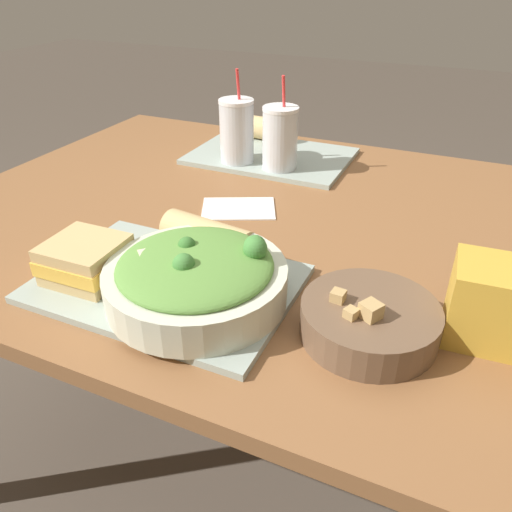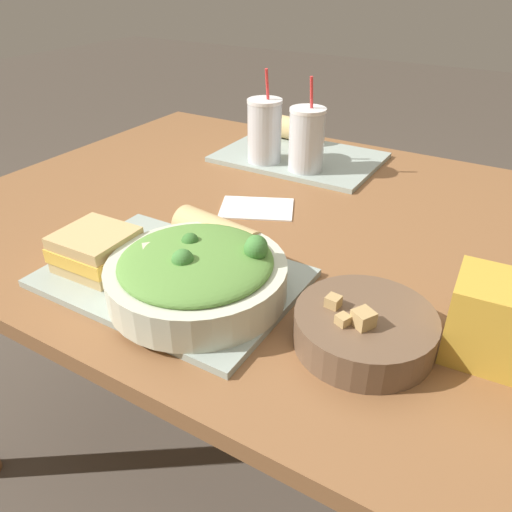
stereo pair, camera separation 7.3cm
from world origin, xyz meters
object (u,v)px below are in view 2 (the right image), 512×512
baguette_near (218,235)px  baguette_far (297,129)px  soup_bowl (364,328)px  drink_cup_red (306,141)px  sandwich_near (97,250)px  drink_cup_dark (265,133)px  salad_bowl (197,273)px  chip_bag (512,325)px  napkin_folded (258,207)px

baguette_near → baguette_far: size_ratio=1.37×
soup_bowl → drink_cup_red: 0.63m
sandwich_near → drink_cup_dark: bearing=89.8°
salad_bowl → sandwich_near: size_ratio=2.24×
salad_bowl → soup_bowl: (0.25, 0.03, -0.02)m
sandwich_near → chip_bag: 0.63m
salad_bowl → napkin_folded: 0.35m
salad_bowl → soup_bowl: salad_bowl is taller
salad_bowl → drink_cup_dark: size_ratio=1.21×
baguette_far → drink_cup_dark: size_ratio=0.56×
soup_bowl → baguette_far: (-0.46, 0.71, 0.02)m
chip_bag → salad_bowl: bearing=-170.4°
chip_bag → napkin_folded: size_ratio=0.86×
baguette_near → drink_cup_dark: bearing=28.0°
salad_bowl → drink_cup_red: size_ratio=1.24×
soup_bowl → sandwich_near: size_ratio=1.58×
baguette_near → chip_bag: chip_bag is taller
napkin_folded → soup_bowl: bearing=-40.6°
salad_bowl → chip_bag: (0.42, 0.10, 0.01)m
salad_bowl → napkin_folded: bearing=105.3°
baguette_near → napkin_folded: baguette_near is taller
sandwich_near → baguette_near: size_ratio=0.71×
salad_bowl → sandwich_near: 0.19m
drink_cup_red → soup_bowl: bearing=-56.6°
sandwich_near → chip_bag: (0.62, 0.12, 0.01)m
baguette_near → drink_cup_red: bearing=13.5°
drink_cup_red → baguette_near: bearing=-84.6°
soup_bowl → napkin_folded: 0.45m
baguette_near → drink_cup_dark: (-0.16, 0.43, 0.04)m
salad_bowl → sandwich_near: salad_bowl is taller
baguette_far → drink_cup_red: drink_cup_red is taller
sandwich_near → drink_cup_red: (0.10, 0.58, 0.04)m
soup_bowl → salad_bowl: bearing=-172.3°
salad_bowl → baguette_far: salad_bowl is taller
chip_bag → napkin_folded: (-0.51, 0.23, -0.06)m
baguette_near → sandwich_near: bearing=144.0°
baguette_near → drink_cup_red: drink_cup_red is taller
soup_bowl → sandwich_near: sandwich_near is taller
baguette_near → baguette_far: (-0.16, 0.62, -0.00)m
baguette_near → baguette_far: same height
drink_cup_dark → sandwich_near: bearing=-88.7°
soup_bowl → baguette_far: baguette_far is taller
baguette_near → chip_bag: 0.47m
sandwich_near → salad_bowl: bearing=4.8°
drink_cup_dark → napkin_folded: drink_cup_dark is taller
salad_bowl → baguette_far: size_ratio=2.16×
drink_cup_dark → napkin_folded: (0.11, -0.23, -0.08)m
drink_cup_dark → baguette_near: bearing=-70.1°
drink_cup_dark → drink_cup_red: (0.12, 0.00, -0.00)m
drink_cup_red → chip_bag: 0.69m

